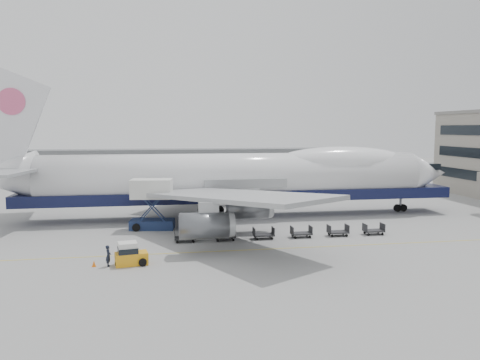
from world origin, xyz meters
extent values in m
plane|color=gray|center=(0.00, 0.00, 0.00)|extent=(260.00, 260.00, 0.00)
cube|color=gold|center=(0.00, -6.00, 0.01)|extent=(60.00, 0.15, 0.01)
cube|color=slate|center=(-10.00, 70.00, 3.50)|extent=(110.00, 8.00, 7.00)
cylinder|color=white|center=(0.00, 12.00, 5.70)|extent=(52.00, 6.40, 6.40)
cube|color=#0F1337|center=(1.00, 12.00, 3.14)|extent=(60.00, 5.76, 1.50)
cone|color=white|center=(29.00, 12.00, 5.70)|extent=(6.00, 6.40, 6.40)
ellipsoid|color=white|center=(15.60, 12.00, 7.46)|extent=(20.67, 5.78, 4.56)
cube|color=white|center=(-29.00, 12.00, 13.20)|extent=(10.52, 0.50, 13.56)
cylinder|color=#E15785|center=(-28.50, 12.00, 15.70)|extent=(3.40, 0.30, 3.40)
cube|color=#9EA0A3|center=(-3.00, -2.28, 5.10)|extent=(20.35, 26.74, 2.26)
cube|color=#9EA0A3|center=(-3.00, 26.28, 5.10)|extent=(20.35, 26.74, 2.26)
cylinder|color=#595B60|center=(-6.00, 31.00, 2.90)|extent=(4.80, 2.60, 2.60)
cylinder|color=#595B60|center=(0.00, 22.00, 2.90)|extent=(4.80, 2.60, 2.60)
cylinder|color=#595B60|center=(0.00, 2.00, 2.90)|extent=(4.80, 2.60, 2.60)
cylinder|color=#595B60|center=(-6.00, -7.00, 2.90)|extent=(4.80, 2.60, 2.60)
cylinder|color=slate|center=(25.00, 12.00, 1.25)|extent=(0.36, 0.36, 2.50)
cylinder|color=black|center=(25.00, 12.00, 0.55)|extent=(1.10, 0.45, 1.10)
cylinder|color=slate|center=(-3.00, 9.00, 1.25)|extent=(0.36, 0.36, 2.50)
cylinder|color=black|center=(-3.00, 9.00, 0.55)|extent=(1.10, 0.45, 1.10)
cylinder|color=slate|center=(-3.00, 15.00, 1.25)|extent=(0.36, 0.36, 2.50)
cylinder|color=black|center=(-3.00, 15.00, 0.55)|extent=(1.10, 0.45, 1.10)
cube|color=#19274D|center=(-11.21, 5.82, 0.58)|extent=(5.61, 3.26, 1.17)
cube|color=silver|center=(-11.21, 5.82, 5.00)|extent=(5.22, 3.41, 2.33)
cube|color=#19274D|center=(-11.21, 4.65, 2.80)|extent=(3.76, 0.65, 4.18)
cube|color=#19274D|center=(-11.21, 6.98, 2.80)|extent=(3.76, 0.65, 4.18)
cube|color=slate|center=(-11.21, 7.51, 5.00)|extent=(2.70, 1.62, 0.15)
cylinder|color=black|center=(-13.12, 4.76, 0.48)|extent=(0.95, 0.37, 0.95)
cylinder|color=black|center=(-13.12, 6.88, 0.48)|extent=(0.95, 0.37, 0.95)
cylinder|color=black|center=(-9.30, 4.76, 0.48)|extent=(0.95, 0.37, 0.95)
cylinder|color=black|center=(-9.30, 6.88, 0.48)|extent=(0.95, 0.37, 0.95)
cube|color=orange|center=(-12.81, -9.30, 0.56)|extent=(3.10, 2.01, 1.13)
cube|color=silver|center=(-13.11, -9.36, 1.59)|extent=(1.87, 1.70, 1.03)
cube|color=black|center=(-13.11, -9.36, 1.39)|extent=(1.98, 1.82, 0.51)
cylinder|color=black|center=(-13.84, -9.97, 0.36)|extent=(0.72, 0.31, 0.72)
cylinder|color=black|center=(-13.84, -8.64, 0.36)|extent=(0.72, 0.31, 0.72)
cylinder|color=black|center=(-11.78, -9.97, 0.36)|extent=(0.72, 0.31, 0.72)
cylinder|color=black|center=(-11.78, -8.64, 0.36)|extent=(0.72, 0.31, 0.72)
imported|color=black|center=(-14.81, -9.50, 0.97)|extent=(0.46, 0.71, 1.94)
cone|color=orange|center=(-16.10, -9.34, 0.28)|extent=(0.36, 0.36, 0.55)
cube|color=orange|center=(-16.10, -9.34, 0.01)|extent=(0.38, 0.38, 0.03)
cube|color=#2D2D30|center=(-7.58, -1.54, 0.45)|extent=(2.30, 1.35, 0.18)
cube|color=#2D2D30|center=(-8.68, -1.54, 0.85)|extent=(0.08, 1.35, 0.90)
cube|color=#2D2D30|center=(-6.48, -1.54, 0.85)|extent=(0.08, 1.35, 0.90)
cylinder|color=black|center=(-8.43, -2.09, 0.15)|extent=(0.30, 0.12, 0.30)
cylinder|color=black|center=(-8.43, -0.99, 0.15)|extent=(0.30, 0.12, 0.30)
cylinder|color=black|center=(-6.73, -2.09, 0.15)|extent=(0.30, 0.12, 0.30)
cylinder|color=black|center=(-6.73, -0.99, 0.15)|extent=(0.30, 0.12, 0.30)
cube|color=#2D2D30|center=(-3.20, -1.54, 0.45)|extent=(2.30, 1.35, 0.18)
cube|color=#2D2D30|center=(-4.30, -1.54, 0.85)|extent=(0.08, 1.35, 0.90)
cube|color=#2D2D30|center=(-2.10, -1.54, 0.85)|extent=(0.08, 1.35, 0.90)
cylinder|color=black|center=(-4.05, -2.09, 0.15)|extent=(0.30, 0.12, 0.30)
cylinder|color=black|center=(-4.05, -0.99, 0.15)|extent=(0.30, 0.12, 0.30)
cylinder|color=black|center=(-2.35, -2.09, 0.15)|extent=(0.30, 0.12, 0.30)
cylinder|color=black|center=(-2.35, -0.99, 0.15)|extent=(0.30, 0.12, 0.30)
cube|color=#2D2D30|center=(1.18, -1.54, 0.45)|extent=(2.30, 1.35, 0.18)
cube|color=#2D2D30|center=(0.08, -1.54, 0.85)|extent=(0.08, 1.35, 0.90)
cube|color=#2D2D30|center=(2.28, -1.54, 0.85)|extent=(0.08, 1.35, 0.90)
cylinder|color=black|center=(0.33, -2.09, 0.15)|extent=(0.30, 0.12, 0.30)
cylinder|color=black|center=(0.33, -0.99, 0.15)|extent=(0.30, 0.12, 0.30)
cylinder|color=black|center=(2.03, -2.09, 0.15)|extent=(0.30, 0.12, 0.30)
cylinder|color=black|center=(2.03, -0.99, 0.15)|extent=(0.30, 0.12, 0.30)
cube|color=#2D2D30|center=(5.56, -1.54, 0.45)|extent=(2.30, 1.35, 0.18)
cube|color=#2D2D30|center=(4.46, -1.54, 0.85)|extent=(0.08, 1.35, 0.90)
cube|color=#2D2D30|center=(6.66, -1.54, 0.85)|extent=(0.08, 1.35, 0.90)
cylinder|color=black|center=(4.71, -2.09, 0.15)|extent=(0.30, 0.12, 0.30)
cylinder|color=black|center=(4.71, -0.99, 0.15)|extent=(0.30, 0.12, 0.30)
cylinder|color=black|center=(6.41, -2.09, 0.15)|extent=(0.30, 0.12, 0.30)
cylinder|color=black|center=(6.41, -0.99, 0.15)|extent=(0.30, 0.12, 0.30)
cube|color=#2D2D30|center=(9.95, -1.54, 0.45)|extent=(2.30, 1.35, 0.18)
cube|color=#2D2D30|center=(8.85, -1.54, 0.85)|extent=(0.08, 1.35, 0.90)
cube|color=#2D2D30|center=(11.05, -1.54, 0.85)|extent=(0.08, 1.35, 0.90)
cylinder|color=black|center=(9.10, -2.09, 0.15)|extent=(0.30, 0.12, 0.30)
cylinder|color=black|center=(9.10, -0.99, 0.15)|extent=(0.30, 0.12, 0.30)
cylinder|color=black|center=(10.80, -2.09, 0.15)|extent=(0.30, 0.12, 0.30)
cylinder|color=black|center=(10.80, -0.99, 0.15)|extent=(0.30, 0.12, 0.30)
cube|color=#2D2D30|center=(14.33, -1.54, 0.45)|extent=(2.30, 1.35, 0.18)
cube|color=#2D2D30|center=(13.23, -1.54, 0.85)|extent=(0.08, 1.35, 0.90)
cube|color=#2D2D30|center=(15.43, -1.54, 0.85)|extent=(0.08, 1.35, 0.90)
cylinder|color=black|center=(13.48, -2.09, 0.15)|extent=(0.30, 0.12, 0.30)
cylinder|color=black|center=(13.48, -0.99, 0.15)|extent=(0.30, 0.12, 0.30)
cylinder|color=black|center=(15.18, -2.09, 0.15)|extent=(0.30, 0.12, 0.30)
cylinder|color=black|center=(15.18, -0.99, 0.15)|extent=(0.30, 0.12, 0.30)
camera|label=1|loc=(-9.92, -51.76, 12.35)|focal=35.00mm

